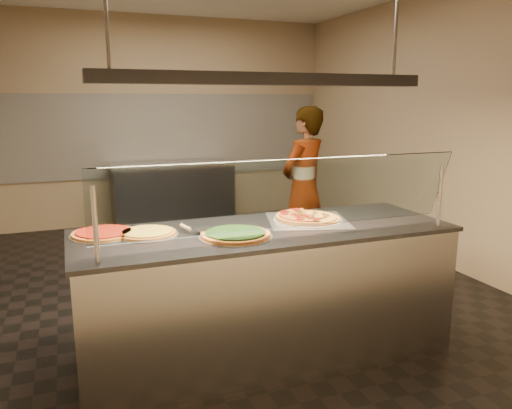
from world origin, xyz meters
name	(u,v)px	position (x,y,z in m)	size (l,w,h in m)	color
ground	(224,288)	(0.00, 0.00, -0.01)	(5.00, 6.00, 0.02)	black
wall_back	(162,121)	(0.00, 3.01, 1.50)	(5.00, 0.02, 3.00)	tan
wall_front	(459,186)	(0.00, -3.01, 1.50)	(5.00, 0.02, 3.00)	tan
wall_right	(440,129)	(2.51, 0.00, 1.50)	(0.02, 6.00, 3.00)	tan
tile_band	(163,135)	(0.00, 2.98, 1.30)	(4.90, 0.02, 1.20)	silver
serving_counter	(266,291)	(-0.09, -1.31, 0.47)	(2.65, 0.94, 0.93)	#B7B7BC
sneeze_guard	(287,196)	(-0.09, -1.65, 1.23)	(2.41, 0.18, 0.54)	#B7B7BC
perforated_tray	(307,220)	(0.29, -1.22, 0.94)	(0.71, 0.71, 0.01)	silver
half_pizza_pepperoni	(293,218)	(0.17, -1.22, 0.96)	(0.36, 0.52, 0.05)	#9F5A27
half_pizza_sausage	(321,216)	(0.40, -1.22, 0.96)	(0.36, 0.52, 0.04)	#9F5A27
pizza_spinach	(235,234)	(-0.36, -1.44, 0.95)	(0.49, 0.49, 0.03)	silver
pizza_cheese	(147,233)	(-0.89, -1.19, 0.94)	(0.41, 0.41, 0.03)	silver
pizza_tomato	(104,233)	(-1.16, -1.09, 0.94)	(0.44, 0.44, 0.03)	silver
pizza_spatula	(193,228)	(-0.58, -1.22, 0.96)	(0.22, 0.23, 0.02)	#B7B7BC
prep_table	(173,195)	(0.03, 2.55, 0.47)	(1.70, 0.74, 0.93)	#38383D
worker	(304,187)	(1.07, 0.42, 0.88)	(0.64, 0.42, 1.75)	#252428
heat_lamp_housing	(266,79)	(-0.09, -1.31, 1.95)	(2.30, 0.18, 0.08)	#38383D
lamp_rod_right	(397,2)	(0.91, -1.31, 2.50)	(0.02, 0.02, 1.01)	#B7B7BC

